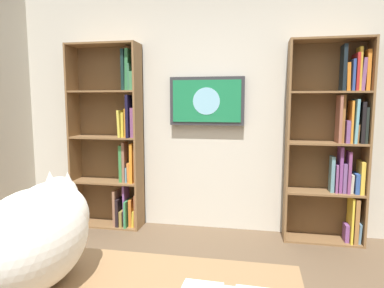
{
  "coord_description": "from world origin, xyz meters",
  "views": [
    {
      "loc": [
        -0.49,
        1.5,
        1.41
      ],
      "look_at": [
        -0.01,
        -1.02,
        1.1
      ],
      "focal_mm": 31.8,
      "sensor_mm": 36.0,
      "label": 1
    }
  ],
  "objects_px": {
    "bookshelf_left": "(336,142)",
    "bookshelf_right": "(115,143)",
    "cat": "(40,231)",
    "wall_mounted_tv": "(207,101)"
  },
  "relations": [
    {
      "from": "cat",
      "to": "wall_mounted_tv",
      "type": "bearing_deg",
      "value": -94.78
    },
    {
      "from": "bookshelf_left",
      "to": "cat",
      "type": "distance_m",
      "value": 2.95
    },
    {
      "from": "wall_mounted_tv",
      "to": "bookshelf_left",
      "type": "bearing_deg",
      "value": 176.27
    },
    {
      "from": "bookshelf_right",
      "to": "wall_mounted_tv",
      "type": "distance_m",
      "value": 1.14
    },
    {
      "from": "bookshelf_left",
      "to": "bookshelf_right",
      "type": "distance_m",
      "value": 2.34
    },
    {
      "from": "bookshelf_left",
      "to": "cat",
      "type": "height_order",
      "value": "bookshelf_left"
    },
    {
      "from": "cat",
      "to": "bookshelf_left",
      "type": "bearing_deg",
      "value": -121.26
    },
    {
      "from": "bookshelf_left",
      "to": "wall_mounted_tv",
      "type": "height_order",
      "value": "bookshelf_left"
    },
    {
      "from": "bookshelf_right",
      "to": "wall_mounted_tv",
      "type": "xyz_separation_m",
      "value": [
        -1.03,
        -0.08,
        0.47
      ]
    },
    {
      "from": "bookshelf_left",
      "to": "bookshelf_right",
      "type": "relative_size",
      "value": 0.99
    }
  ]
}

